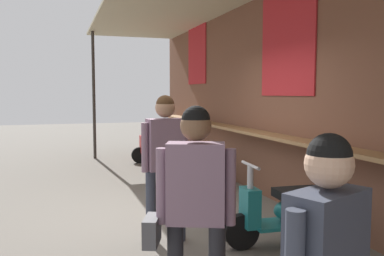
{
  "coord_description": "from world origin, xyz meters",
  "views": [
    {
      "loc": [
        5.5,
        -1.42,
        1.75
      ],
      "look_at": [
        -1.42,
        0.87,
        1.12
      ],
      "focal_mm": 38.0,
      "sensor_mm": 36.0,
      "label": 1
    }
  ],
  "objects_px": {
    "scooter_green": "(202,167)",
    "scooter_teal": "(289,211)",
    "scooter_red": "(162,147)",
    "shopper_browsing": "(165,151)",
    "shopper_with_handbag": "(194,197)"
  },
  "relations": [
    {
      "from": "scooter_green",
      "to": "scooter_red",
      "type": "bearing_deg",
      "value": -90.95
    },
    {
      "from": "scooter_red",
      "to": "scooter_teal",
      "type": "xyz_separation_m",
      "value": [
        5.97,
        -0.0,
        0.0
      ]
    },
    {
      "from": "scooter_red",
      "to": "shopper_with_handbag",
      "type": "xyz_separation_m",
      "value": [
        7.27,
        -1.6,
        0.62
      ]
    },
    {
      "from": "shopper_with_handbag",
      "to": "shopper_browsing",
      "type": "relative_size",
      "value": 0.96
    },
    {
      "from": "scooter_red",
      "to": "scooter_teal",
      "type": "bearing_deg",
      "value": 92.62
    },
    {
      "from": "scooter_teal",
      "to": "shopper_with_handbag",
      "type": "relative_size",
      "value": 0.84
    },
    {
      "from": "scooter_red",
      "to": "scooter_green",
      "type": "relative_size",
      "value": 1.0
    },
    {
      "from": "scooter_red",
      "to": "shopper_browsing",
      "type": "distance_m",
      "value": 5.6
    },
    {
      "from": "scooter_green",
      "to": "shopper_browsing",
      "type": "distance_m",
      "value": 2.83
    },
    {
      "from": "scooter_red",
      "to": "shopper_browsing",
      "type": "relative_size",
      "value": 0.81
    },
    {
      "from": "scooter_green",
      "to": "shopper_browsing",
      "type": "relative_size",
      "value": 0.81
    },
    {
      "from": "scooter_green",
      "to": "scooter_teal",
      "type": "height_order",
      "value": "same"
    },
    {
      "from": "scooter_red",
      "to": "shopper_with_handbag",
      "type": "relative_size",
      "value": 0.84
    },
    {
      "from": "scooter_red",
      "to": "scooter_green",
      "type": "distance_m",
      "value": 2.99
    },
    {
      "from": "shopper_browsing",
      "to": "scooter_red",
      "type": "bearing_deg",
      "value": -20.98
    }
  ]
}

